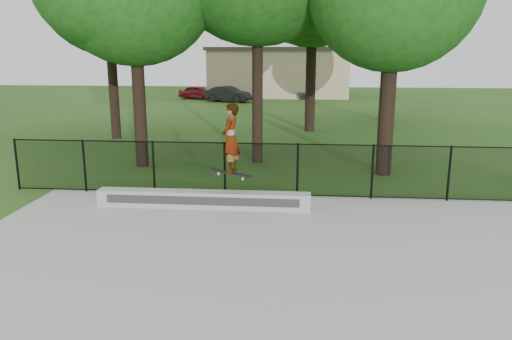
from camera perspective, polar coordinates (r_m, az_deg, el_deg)
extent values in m
plane|color=#234B15|center=(8.32, 4.27, -15.06)|extent=(100.00, 100.00, 0.00)
cube|color=#AAA9A5|center=(8.30, 4.27, -14.88)|extent=(14.00, 12.00, 0.06)
cube|color=#A5A6A1|center=(12.80, -6.06, -3.37)|extent=(5.45, 0.40, 0.43)
imported|color=maroon|center=(42.81, -6.60, 8.81)|extent=(3.53, 2.17, 1.13)
imported|color=black|center=(40.27, -3.19, 8.66)|extent=(3.61, 2.33, 1.23)
imported|color=gray|center=(43.20, 4.21, 8.83)|extent=(3.47, 2.12, 1.02)
cube|color=black|center=(12.36, -2.86, -0.37)|extent=(0.83, 0.23, 0.18)
imported|color=#9DA1CE|center=(12.18, -2.91, 3.62)|extent=(0.53, 0.69, 1.71)
cylinder|color=black|center=(15.79, -25.65, 0.59)|extent=(0.06, 0.06, 1.50)
cylinder|color=black|center=(14.87, -19.02, 0.46)|extent=(0.06, 0.06, 1.50)
cylinder|color=black|center=(14.18, -11.61, 0.32)|extent=(0.06, 0.06, 1.50)
cylinder|color=black|center=(13.74, -3.60, 0.15)|extent=(0.06, 0.06, 1.50)
cylinder|color=black|center=(13.58, 4.77, -0.03)|extent=(0.06, 0.06, 1.50)
cylinder|color=black|center=(13.72, 13.15, -0.20)|extent=(0.06, 0.06, 1.50)
cylinder|color=black|center=(14.14, 21.20, -0.36)|extent=(0.06, 0.06, 1.50)
cylinder|color=black|center=(13.43, 4.83, 2.96)|extent=(16.00, 0.04, 0.04)
cylinder|color=black|center=(13.76, 4.72, -2.86)|extent=(16.00, 0.04, 0.04)
cube|color=black|center=(13.58, 4.77, -0.03)|extent=(16.00, 0.01, 1.50)
cylinder|color=black|center=(23.94, -16.02, 9.57)|extent=(0.44, 0.44, 5.12)
cylinder|color=black|center=(17.78, -13.21, 7.91)|extent=(0.44, 0.44, 4.71)
cylinder|color=black|center=(29.79, 14.90, 9.22)|extent=(0.44, 0.44, 3.99)
sphere|color=#154412|center=(29.75, 15.30, 15.59)|extent=(4.79, 4.79, 4.79)
cylinder|color=black|center=(25.34, 6.27, 10.77)|extent=(0.44, 0.44, 5.63)
cylinder|color=black|center=(16.63, 14.74, 7.11)|extent=(0.44, 0.44, 4.51)
cylinder|color=black|center=(17.92, 0.17, 9.73)|extent=(0.44, 0.44, 5.61)
cube|color=#C7AE8C|center=(45.40, 2.62, 10.96)|extent=(12.00, 6.00, 4.00)
cube|color=#3F3833|center=(45.36, 2.65, 13.67)|extent=(12.40, 6.40, 0.30)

